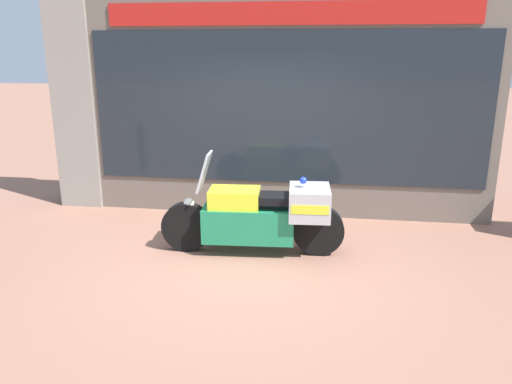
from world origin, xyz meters
The scene contains 4 objects.
ground_plane centered at (0.00, 0.00, 0.00)m, with size 60.00×60.00×0.00m, color #9E6B56.
shop_building centered at (-0.36, 2.00, 1.64)m, with size 6.86×0.55×3.25m.
window_display centered at (0.28, 2.03, 0.44)m, with size 5.70×0.30×1.79m.
paramedic_motorcycle centered at (0.18, 0.26, 0.51)m, with size 2.35×0.67×1.31m.
Camera 1 is at (0.98, -5.68, 2.54)m, focal length 35.00 mm.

